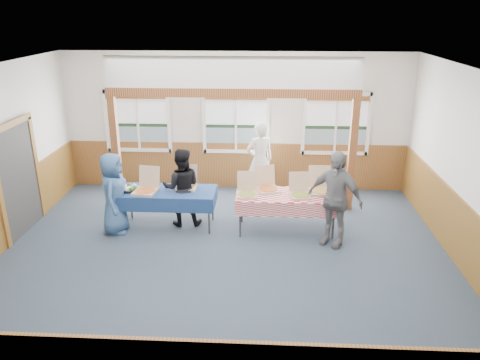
# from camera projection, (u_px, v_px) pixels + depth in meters

# --- Properties ---
(floor) EXTENTS (8.00, 8.00, 0.00)m
(floor) POSITION_uv_depth(u_px,v_px,m) (224.00, 259.00, 8.13)
(floor) COLOR #2B3A46
(floor) RESTS_ON ground
(ceiling) EXTENTS (8.00, 8.00, 0.00)m
(ceiling) POSITION_uv_depth(u_px,v_px,m) (221.00, 71.00, 7.02)
(ceiling) COLOR white
(ceiling) RESTS_ON wall_back
(wall_back) EXTENTS (8.00, 0.00, 8.00)m
(wall_back) POSITION_uv_depth(u_px,v_px,m) (236.00, 122.00, 10.85)
(wall_back) COLOR silver
(wall_back) RESTS_ON floor
(wall_front) EXTENTS (8.00, 0.00, 8.00)m
(wall_front) POSITION_uv_depth(u_px,v_px,m) (189.00, 297.00, 4.30)
(wall_front) COLOR silver
(wall_front) RESTS_ON floor
(wall_right) EXTENTS (0.00, 8.00, 8.00)m
(wall_right) POSITION_uv_depth(u_px,v_px,m) (475.00, 176.00, 7.37)
(wall_right) COLOR silver
(wall_right) RESTS_ON floor
(wainscot_back) EXTENTS (7.98, 0.05, 1.10)m
(wainscot_back) POSITION_uv_depth(u_px,v_px,m) (236.00, 165.00, 11.19)
(wainscot_back) COLOR brown
(wainscot_back) RESTS_ON floor
(wainscot_right) EXTENTS (0.05, 6.98, 1.10)m
(wainscot_right) POSITION_uv_depth(u_px,v_px,m) (462.00, 236.00, 7.74)
(wainscot_right) COLOR brown
(wainscot_right) RESTS_ON floor
(cased_opening) EXTENTS (0.06, 1.30, 2.10)m
(cased_opening) POSITION_uv_depth(u_px,v_px,m) (18.00, 180.00, 8.81)
(cased_opening) COLOR #2D2D2D
(cased_opening) RESTS_ON wall_left
(window_left) EXTENTS (1.56, 0.10, 1.46)m
(window_left) POSITION_uv_depth(u_px,v_px,m) (138.00, 118.00, 10.90)
(window_left) COLOR white
(window_left) RESTS_ON wall_back
(window_mid) EXTENTS (1.56, 0.10, 1.46)m
(window_mid) POSITION_uv_depth(u_px,v_px,m) (236.00, 119.00, 10.79)
(window_mid) COLOR white
(window_mid) RESTS_ON wall_back
(window_right) EXTENTS (1.56, 0.10, 1.46)m
(window_right) POSITION_uv_depth(u_px,v_px,m) (336.00, 120.00, 10.67)
(window_right) COLOR white
(window_right) RESTS_ON wall_back
(post_left) EXTENTS (0.15, 0.15, 2.40)m
(post_left) POSITION_uv_depth(u_px,v_px,m) (116.00, 152.00, 10.00)
(post_left) COLOR #562713
(post_left) RESTS_ON floor
(post_right) EXTENTS (0.15, 0.15, 2.40)m
(post_right) POSITION_uv_depth(u_px,v_px,m) (352.00, 156.00, 9.74)
(post_right) COLOR #562713
(post_right) RESTS_ON floor
(cross_beam) EXTENTS (5.15, 0.18, 0.18)m
(cross_beam) POSITION_uv_depth(u_px,v_px,m) (232.00, 93.00, 9.42)
(cross_beam) COLOR #562713
(cross_beam) RESTS_ON post_left
(table_left) EXTENTS (1.88, 0.85, 0.76)m
(table_left) POSITION_uv_depth(u_px,v_px,m) (168.00, 193.00, 9.11)
(table_left) COLOR #2D2D2D
(table_left) RESTS_ON floor
(table_right) EXTENTS (2.09, 1.45, 0.76)m
(table_right) POSITION_uv_depth(u_px,v_px,m) (286.00, 197.00, 8.93)
(table_right) COLOR #2D2D2D
(table_right) RESTS_ON floor
(pizza_box_a) EXTENTS (0.49, 0.56, 0.46)m
(pizza_box_a) POSITION_uv_depth(u_px,v_px,m) (146.00, 189.00, 8.99)
(pizza_box_a) COLOR tan
(pizza_box_a) RESTS_ON table_left
(pizza_box_b) EXTENTS (0.38, 0.47, 0.42)m
(pizza_box_b) POSITION_uv_depth(u_px,v_px,m) (187.00, 185.00, 9.20)
(pizza_box_b) COLOR tan
(pizza_box_b) RESTS_ON table_left
(pizza_box_c) EXTENTS (0.39, 0.48, 0.41)m
(pizza_box_c) POSITION_uv_depth(u_px,v_px,m) (247.00, 192.00, 8.83)
(pizza_box_c) COLOR tan
(pizza_box_c) RESTS_ON table_right
(pizza_box_d) EXTENTS (0.53, 0.59, 0.44)m
(pizza_box_d) POSITION_uv_depth(u_px,v_px,m) (268.00, 187.00, 9.08)
(pizza_box_d) COLOR tan
(pizza_box_d) RESTS_ON table_right
(pizza_box_e) EXTENTS (0.42, 0.50, 0.41)m
(pizza_box_e) POSITION_uv_depth(u_px,v_px,m) (300.00, 193.00, 8.80)
(pizza_box_e) COLOR tan
(pizza_box_e) RESTS_ON table_right
(pizza_box_f) EXTENTS (0.44, 0.53, 0.46)m
(pizza_box_f) POSITION_uv_depth(u_px,v_px,m) (320.00, 189.00, 8.98)
(pizza_box_f) COLOR tan
(pizza_box_f) RESTS_ON table_right
(veggie_tray) EXTENTS (0.42, 0.42, 0.09)m
(veggie_tray) POSITION_uv_depth(u_px,v_px,m) (129.00, 188.00, 9.12)
(veggie_tray) COLOR black
(veggie_tray) RESTS_ON table_left
(drink_glass) EXTENTS (0.07, 0.07, 0.15)m
(drink_glass) POSITION_uv_depth(u_px,v_px,m) (334.00, 197.00, 8.60)
(drink_glass) COLOR #875E16
(drink_glass) RESTS_ON table_right
(woman_white) EXTENTS (0.76, 0.66, 1.77)m
(woman_white) POSITION_uv_depth(u_px,v_px,m) (260.00, 161.00, 10.45)
(woman_white) COLOR silver
(woman_white) RESTS_ON floor
(woman_black) EXTENTS (0.82, 0.67, 1.57)m
(woman_black) POSITION_uv_depth(u_px,v_px,m) (182.00, 187.00, 9.18)
(woman_black) COLOR black
(woman_black) RESTS_ON floor
(man_blue) EXTENTS (0.56, 0.81, 1.59)m
(man_blue) POSITION_uv_depth(u_px,v_px,m) (114.00, 193.00, 8.86)
(man_blue) COLOR #355885
(man_blue) RESTS_ON floor
(person_grey) EXTENTS (1.11, 0.93, 1.78)m
(person_grey) POSITION_uv_depth(u_px,v_px,m) (335.00, 199.00, 8.36)
(person_grey) COLOR slate
(person_grey) RESTS_ON floor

